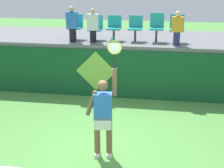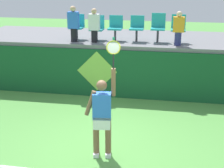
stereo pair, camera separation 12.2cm
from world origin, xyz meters
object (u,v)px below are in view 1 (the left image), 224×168
object	(u,v)px
stadium_chair_3	(136,27)
spectator_2	(177,28)
water_bottle	(112,41)
spectator_0	(72,23)
stadium_chair_0	(76,25)
stadium_chair_1	(96,27)
tennis_player	(103,114)
stadium_chair_2	(114,26)
spectator_1	(93,25)
stadium_chair_5	(177,27)
stadium_chair_4	(157,26)

from	to	relation	value
stadium_chair_3	spectator_2	xyz separation A→B (m)	(1.30, -0.44, 0.07)
spectator_2	water_bottle	bearing A→B (deg)	-174.34
stadium_chair_3	spectator_0	world-z (taller)	spectator_0
stadium_chair_0	stadium_chair_3	size ratio (longest dim) A/B	1.00
water_bottle	spectator_0	size ratio (longest dim) A/B	0.20
stadium_chair_0	stadium_chair_1	world-z (taller)	stadium_chair_0
tennis_player	stadium_chair_3	world-z (taller)	tennis_player
water_bottle	spectator_2	distance (m)	2.00
stadium_chair_1	stadium_chair_2	xyz separation A→B (m)	(0.61, -0.01, 0.03)
tennis_player	spectator_1	world-z (taller)	spectator_1
stadium_chair_0	spectator_1	xyz separation A→B (m)	(0.67, -0.40, 0.09)
stadium_chair_5	spectator_0	world-z (taller)	spectator_0
stadium_chair_5	spectator_2	size ratio (longest dim) A/B	0.84
stadium_chair_2	stadium_chair_4	bearing A→B (deg)	0.28
stadium_chair_0	stadium_chair_4	distance (m)	2.65
stadium_chair_4	spectator_0	size ratio (longest dim) A/B	0.80
stadium_chair_5	spectator_0	distance (m)	3.30
stadium_chair_0	stadium_chair_3	bearing A→B (deg)	-0.09
tennis_player	spectator_2	world-z (taller)	spectator_2
stadium_chair_3	stadium_chair_1	bearing A→B (deg)	179.72
stadium_chair_2	spectator_2	distance (m)	2.04
stadium_chair_2	stadium_chair_3	distance (m)	0.69
spectator_1	water_bottle	bearing A→B (deg)	-19.45
tennis_player	spectator_1	distance (m)	4.32
stadium_chair_3	stadium_chair_0	bearing A→B (deg)	179.91
stadium_chair_3	water_bottle	bearing A→B (deg)	-135.91
stadium_chair_1	water_bottle	bearing A→B (deg)	-43.96
stadium_chair_5	tennis_player	bearing A→B (deg)	-109.31
stadium_chair_1	stadium_chair_4	bearing A→B (deg)	0.04
stadium_chair_1	spectator_2	size ratio (longest dim) A/B	0.76
spectator_2	stadium_chair_1	bearing A→B (deg)	170.37
tennis_player	stadium_chair_5	xyz separation A→B (m)	(1.55, 4.41, 1.16)
water_bottle	stadium_chair_4	bearing A→B (deg)	25.73
tennis_player	stadium_chair_1	xyz separation A→B (m)	(-1.06, 4.41, 1.10)
spectator_0	spectator_2	bearing A→B (deg)	-0.34
stadium_chair_0	stadium_chair_2	bearing A→B (deg)	-0.10
stadium_chair_0	stadium_chair_4	bearing A→B (deg)	0.10
water_bottle	spectator_2	bearing A→B (deg)	5.66
stadium_chair_1	stadium_chair_3	distance (m)	1.31
stadium_chair_0	spectator_1	distance (m)	0.78
stadium_chair_1	stadium_chair_5	bearing A→B (deg)	0.02
spectator_1	stadium_chair_4	bearing A→B (deg)	11.53
stadium_chair_1	stadium_chair_5	xyz separation A→B (m)	(2.60, 0.00, 0.06)
stadium_chair_4	spectator_2	size ratio (longest dim) A/B	0.87
tennis_player	water_bottle	distance (m)	3.88
stadium_chair_1	spectator_0	xyz separation A→B (m)	(-0.67, -0.42, 0.16)
water_bottle	stadium_chair_0	xyz separation A→B (m)	(-1.33, 0.63, 0.34)
spectator_0	stadium_chair_3	bearing A→B (deg)	11.91
spectator_0	stadium_chair_5	bearing A→B (deg)	7.37
stadium_chair_0	spectator_2	world-z (taller)	spectator_2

